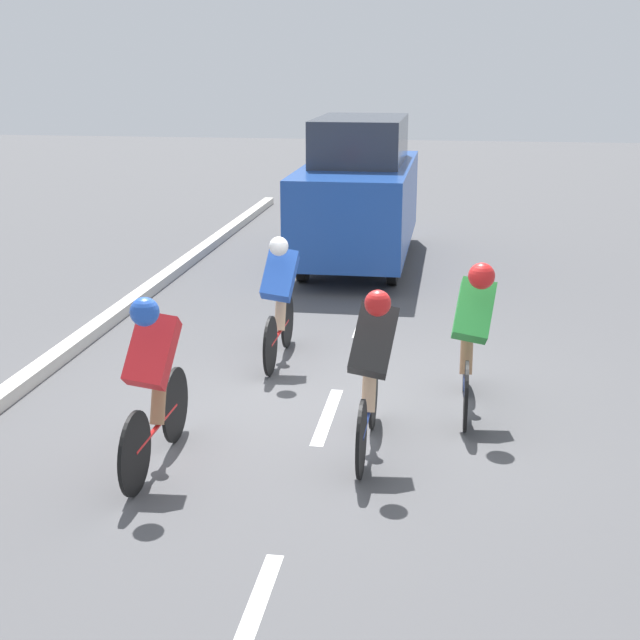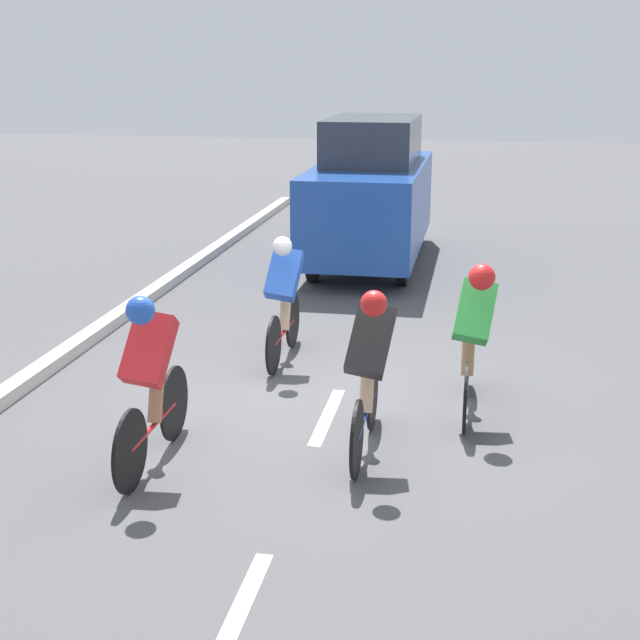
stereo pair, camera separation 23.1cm
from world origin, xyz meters
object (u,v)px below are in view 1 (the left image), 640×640
Objects in this scene: cyclist_black at (372,366)px; support_car at (359,193)px; cyclist_blue at (280,296)px; cyclist_green at (472,331)px; cyclist_red at (153,377)px.

cyclist_black is 7.52m from support_car.
support_car is (-0.30, -5.21, 0.40)m from cyclist_blue.
cyclist_blue is 2.38m from cyclist_green.
cyclist_blue is 2.86m from cyclist_red.
support_car reaches higher than cyclist_red.
cyclist_red is 1.01× the size of cyclist_black.
cyclist_red reaches higher than cyclist_blue.
cyclist_black is (-1.23, 2.25, 0.03)m from cyclist_blue.
cyclist_black is at bearing 118.59° from cyclist_blue.
cyclist_blue is 0.96× the size of cyclist_red.
cyclist_blue is 0.97× the size of cyclist_black.
support_car is (1.77, -6.39, 0.35)m from cyclist_green.
cyclist_black is (-1.71, -0.56, -0.01)m from cyclist_red.
cyclist_red is 1.01× the size of cyclist_green.
cyclist_black is at bearing 51.97° from cyclist_green.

